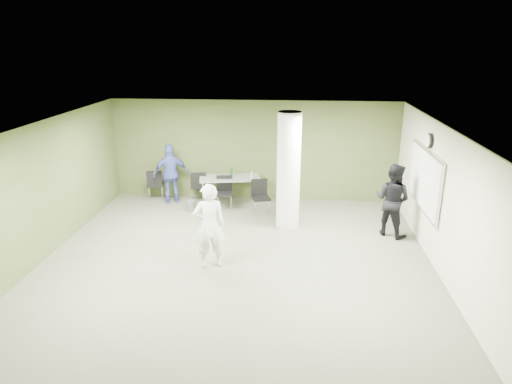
# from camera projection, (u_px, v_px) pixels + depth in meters

# --- Properties ---
(floor) EXTENTS (8.00, 8.00, 0.00)m
(floor) POSITION_uv_depth(u_px,v_px,m) (237.00, 261.00, 9.44)
(floor) COLOR #535442
(floor) RESTS_ON ground
(ceiling) EXTENTS (8.00, 8.00, 0.00)m
(ceiling) POSITION_uv_depth(u_px,v_px,m) (235.00, 127.00, 8.55)
(ceiling) COLOR white
(ceiling) RESTS_ON wall_back
(wall_back) EXTENTS (8.00, 2.80, 0.02)m
(wall_back) POSITION_uv_depth(u_px,v_px,m) (254.00, 151.00, 12.78)
(wall_back) COLOR #3E4E24
(wall_back) RESTS_ON floor
(wall_left) EXTENTS (0.02, 8.00, 2.80)m
(wall_left) POSITION_uv_depth(u_px,v_px,m) (42.00, 192.00, 9.32)
(wall_left) COLOR #3E4E24
(wall_left) RESTS_ON floor
(wall_right_cream) EXTENTS (0.02, 8.00, 2.80)m
(wall_right_cream) POSITION_uv_depth(u_px,v_px,m) (444.00, 203.00, 8.67)
(wall_right_cream) COLOR beige
(wall_right_cream) RESTS_ON floor
(column) EXTENTS (0.56, 0.56, 2.80)m
(column) POSITION_uv_depth(u_px,v_px,m) (289.00, 171.00, 10.80)
(column) COLOR silver
(column) RESTS_ON floor
(whiteboard) EXTENTS (0.05, 2.30, 1.30)m
(whiteboard) POSITION_uv_depth(u_px,v_px,m) (424.00, 180.00, 9.78)
(whiteboard) COLOR silver
(whiteboard) RESTS_ON wall_right_cream
(wall_clock) EXTENTS (0.06, 0.32, 0.32)m
(wall_clock) POSITION_uv_depth(u_px,v_px,m) (429.00, 141.00, 9.51)
(wall_clock) COLOR black
(wall_clock) RESTS_ON wall_right_cream
(folding_table) EXTENTS (1.75, 1.02, 1.03)m
(folding_table) POSITION_uv_depth(u_px,v_px,m) (230.00, 179.00, 12.47)
(folding_table) COLOR gray
(folding_table) RESTS_ON floor
(wastebasket) EXTENTS (0.24, 0.24, 0.28)m
(wastebasket) POSITION_uv_depth(u_px,v_px,m) (191.00, 205.00, 12.19)
(wastebasket) COLOR #4C4C4C
(wastebasket) RESTS_ON floor
(chair_back_left) EXTENTS (0.54, 0.54, 0.90)m
(chair_back_left) POSITION_uv_depth(u_px,v_px,m) (155.00, 182.00, 12.87)
(chair_back_left) COLOR black
(chair_back_left) RESTS_ON floor
(chair_back_right) EXTENTS (0.53, 0.53, 0.89)m
(chair_back_right) POSITION_uv_depth(u_px,v_px,m) (198.00, 184.00, 12.74)
(chair_back_right) COLOR black
(chair_back_right) RESTS_ON floor
(chair_table_left) EXTENTS (0.49, 0.49, 0.88)m
(chair_table_left) POSITION_uv_depth(u_px,v_px,m) (224.00, 190.00, 12.27)
(chair_table_left) COLOR black
(chair_table_left) RESTS_ON floor
(chair_table_right) EXTENTS (0.55, 0.55, 0.90)m
(chair_table_right) POSITION_uv_depth(u_px,v_px,m) (260.00, 194.00, 11.92)
(chair_table_right) COLOR black
(chair_table_right) RESTS_ON floor
(woman_white) EXTENTS (0.74, 0.60, 1.75)m
(woman_white) POSITION_uv_depth(u_px,v_px,m) (209.00, 226.00, 8.95)
(woman_white) COLOR silver
(woman_white) RESTS_ON floor
(man_black) EXTENTS (1.06, 1.02, 1.72)m
(man_black) POSITION_uv_depth(u_px,v_px,m) (392.00, 200.00, 10.46)
(man_black) COLOR black
(man_black) RESTS_ON floor
(man_blue) EXTENTS (1.06, 0.74, 1.66)m
(man_blue) POSITION_uv_depth(u_px,v_px,m) (171.00, 174.00, 12.57)
(man_blue) COLOR #3D4C99
(man_blue) RESTS_ON floor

